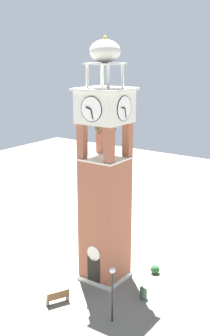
{
  "coord_description": "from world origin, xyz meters",
  "views": [
    {
      "loc": [
        16.62,
        -23.66,
        16.39
      ],
      "look_at": [
        0.0,
        0.0,
        8.59
      ],
      "focal_mm": 45.4,
      "sensor_mm": 36.0,
      "label": 1
    }
  ],
  "objects": [
    {
      "name": "park_bench",
      "position": [
        -0.61,
        -4.69,
        0.48
      ],
      "size": [
        1.12,
        1.62,
        0.95
      ],
      "color": "brown",
      "rests_on": "ground"
    },
    {
      "name": "clock_tower",
      "position": [
        -0.0,
        -0.0,
        7.24
      ],
      "size": [
        3.43,
        3.43,
        17.53
      ],
      "color": "#93543D",
      "rests_on": "ground"
    },
    {
      "name": "trash_bin",
      "position": [
        3.82,
        -0.84,
        0.4
      ],
      "size": [
        0.52,
        0.52,
        0.8
      ],
      "primitive_type": "cylinder",
      "color": "#38513D",
      "rests_on": "ground"
    },
    {
      "name": "shrub_near_entry",
      "position": [
        2.82,
        2.71,
        0.35
      ],
      "size": [
        0.7,
        0.7,
        0.69
      ],
      "primitive_type": "ellipsoid",
      "color": "#234C28",
      "rests_on": "ground"
    },
    {
      "name": "lamp_post",
      "position": [
        3.51,
        -4.21,
        2.6
      ],
      "size": [
        0.36,
        0.36,
        3.74
      ],
      "color": "black",
      "rests_on": "ground"
    },
    {
      "name": "ground",
      "position": [
        0.0,
        0.0,
        0.0
      ],
      "size": [
        80.0,
        80.0,
        0.0
      ],
      "primitive_type": "plane",
      "color": "gray"
    }
  ]
}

